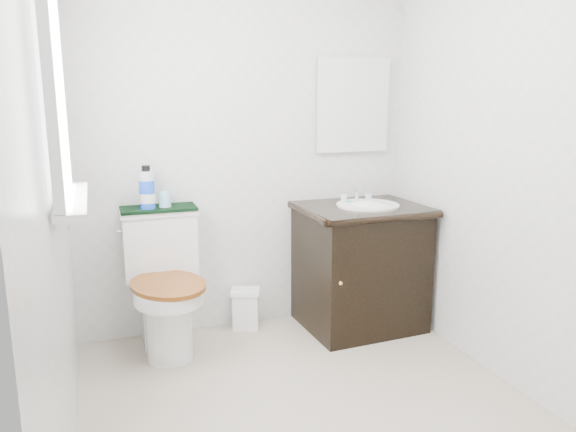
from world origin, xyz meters
TOP-DOWN VIEW (x-y plane):
  - floor at (0.00, 0.00)m, footprint 2.40×2.40m
  - wall_back at (0.00, 1.20)m, footprint 2.40×0.00m
  - wall_front at (0.00, -1.20)m, footprint 2.40×0.00m
  - wall_left at (-1.10, 0.00)m, footprint 0.00×2.40m
  - wall_right at (1.10, 0.00)m, footprint 0.00×2.40m
  - window at (-1.07, 0.25)m, footprint 0.02×0.70m
  - mirror at (0.73, 1.18)m, footprint 0.50×0.02m
  - toilet at (-0.58, 0.97)m, footprint 0.50×0.68m
  - vanity at (0.68, 0.90)m, footprint 0.80×0.70m
  - trash_bin at (-0.05, 1.10)m, footprint 0.22×0.20m
  - towel at (-0.58, 1.09)m, footprint 0.45×0.22m
  - mouthwash_bottle at (-0.65, 1.07)m, footprint 0.09×0.09m
  - cup at (-0.54, 1.09)m, footprint 0.08×0.08m
  - soap_bar at (0.63, 0.99)m, footprint 0.07×0.05m

SIDE VIEW (x-z plane):
  - floor at x=0.00m, z-range 0.00..0.00m
  - trash_bin at x=-0.05m, z-range 0.00..0.27m
  - toilet at x=-0.58m, z-range -0.05..0.79m
  - vanity at x=0.68m, z-range -0.03..0.89m
  - soap_bar at x=0.63m, z-range 0.82..0.84m
  - towel at x=-0.58m, z-range 0.84..0.86m
  - cup at x=-0.54m, z-range 0.86..0.95m
  - mouthwash_bottle at x=-0.65m, z-range 0.85..1.10m
  - wall_back at x=0.00m, z-range 0.00..2.40m
  - wall_front at x=0.00m, z-range 0.00..2.40m
  - wall_left at x=-1.10m, z-range 0.00..2.40m
  - wall_right at x=1.10m, z-range 0.00..2.40m
  - mirror at x=0.73m, z-range 1.15..1.75m
  - window at x=-1.07m, z-range 1.10..2.00m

